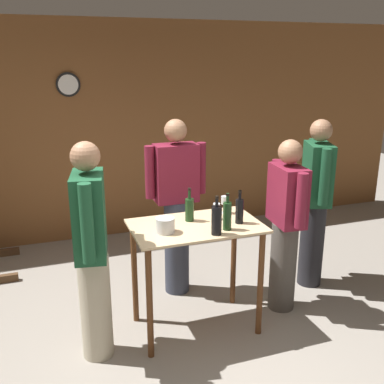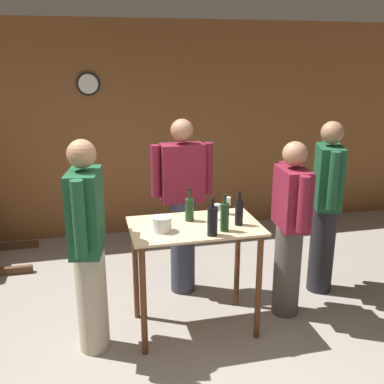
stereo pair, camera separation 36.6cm
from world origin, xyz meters
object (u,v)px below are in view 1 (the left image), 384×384
(person_host, at_px, (92,249))
(person_visitor_bearded, at_px, (286,223))
(wine_glass_near_center, at_px, (225,201))
(wine_bottle_far_left, at_px, (189,209))
(person_visitor_with_scarf, at_px, (315,201))
(person_visitor_near_door, at_px, (176,204))
(wine_bottle_left, at_px, (217,220))
(wine_bottle_center, at_px, (227,215))
(wine_bottle_right, at_px, (239,210))
(ice_bucket, at_px, (165,225))
(wine_glass_near_left, at_px, (217,208))

(person_host, relative_size, person_visitor_bearded, 1.07)
(wine_glass_near_center, bearing_deg, wine_bottle_far_left, -167.25)
(person_visitor_with_scarf, bearing_deg, person_visitor_near_door, 166.99)
(wine_bottle_left, relative_size, wine_bottle_center, 1.03)
(person_visitor_bearded, distance_m, person_visitor_near_door, 1.04)
(wine_bottle_left, xyz_separation_m, wine_glass_near_center, (0.25, 0.43, -0.01))
(wine_bottle_center, height_order, person_visitor_near_door, person_visitor_near_door)
(wine_bottle_far_left, distance_m, wine_bottle_right, 0.41)
(wine_bottle_right, distance_m, ice_bucket, 0.63)
(person_visitor_near_door, bearing_deg, person_visitor_bearded, -37.14)
(person_visitor_with_scarf, bearing_deg, wine_glass_near_left, -166.21)
(wine_bottle_center, height_order, wine_bottle_right, wine_bottle_center)
(wine_bottle_left, distance_m, person_visitor_with_scarf, 1.44)
(wine_bottle_left, distance_m, person_visitor_bearded, 0.87)
(wine_bottle_center, xyz_separation_m, wine_bottle_right, (0.15, 0.10, -0.01))
(ice_bucket, relative_size, person_visitor_near_door, 0.09)
(wine_glass_near_left, relative_size, wine_glass_near_center, 0.90)
(wine_bottle_left, relative_size, person_visitor_bearded, 0.19)
(wine_bottle_center, distance_m, person_host, 1.06)
(wine_bottle_left, xyz_separation_m, ice_bucket, (-0.36, 0.17, -0.06))
(wine_bottle_far_left, distance_m, person_visitor_bearded, 0.91)
(wine_bottle_center, height_order, ice_bucket, wine_bottle_center)
(wine_bottle_center, height_order, person_visitor_bearded, person_visitor_bearded)
(wine_bottle_right, relative_size, ice_bucket, 1.90)
(ice_bucket, xyz_separation_m, person_visitor_bearded, (1.15, 0.12, -0.17))
(wine_bottle_far_left, relative_size, ice_bucket, 1.92)
(wine_bottle_far_left, xyz_separation_m, wine_bottle_center, (0.21, -0.29, 0.02))
(wine_glass_near_left, height_order, person_visitor_near_door, person_visitor_near_door)
(wine_bottle_left, distance_m, wine_glass_near_center, 0.50)
(wine_glass_near_center, bearing_deg, wine_bottle_center, -110.49)
(wine_bottle_far_left, relative_size, wine_glass_near_left, 2.04)
(wine_bottle_left, bearing_deg, wine_bottle_right, 31.31)
(wine_glass_near_center, bearing_deg, ice_bucket, -156.78)
(wine_bottle_center, relative_size, person_visitor_with_scarf, 0.18)
(wine_bottle_far_left, bearing_deg, person_host, -166.18)
(wine_bottle_left, height_order, person_host, person_host)
(wine_glass_near_center, bearing_deg, person_visitor_bearded, -15.20)
(wine_bottle_far_left, xyz_separation_m, wine_glass_near_center, (0.35, 0.08, 0.01))
(person_visitor_with_scarf, xyz_separation_m, person_visitor_bearded, (-0.51, -0.31, -0.06))
(wine_glass_near_left, height_order, person_host, person_host)
(ice_bucket, bearing_deg, wine_bottle_far_left, 35.02)
(wine_bottle_right, distance_m, person_visitor_near_door, 0.82)
(wine_bottle_left, height_order, wine_glass_near_center, wine_bottle_left)
(wine_bottle_left, height_order, wine_bottle_right, wine_bottle_left)
(wine_bottle_left, bearing_deg, person_visitor_bearded, 19.94)
(wine_bottle_center, relative_size, person_visitor_near_door, 0.17)
(wine_bottle_right, distance_m, person_host, 1.21)
(wine_bottle_right, relative_size, person_visitor_with_scarf, 0.16)
(wine_bottle_right, xyz_separation_m, person_host, (-1.20, -0.02, -0.16))
(wine_bottle_left, bearing_deg, person_host, 171.12)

